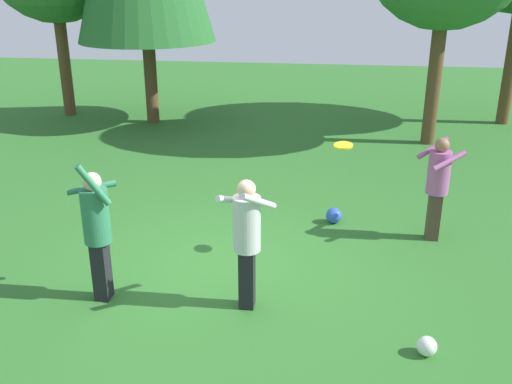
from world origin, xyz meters
name	(u,v)px	position (x,y,z in m)	size (l,w,h in m)	color
ground_plane	(219,269)	(0.00, 0.00, 0.00)	(40.00, 40.00, 0.00)	#2D6B28
person_thrower	(97,225)	(-1.34, -0.97, 1.04)	(0.66, 0.66, 1.91)	black
person_catcher	(438,180)	(3.16, 1.46, 0.99)	(0.72, 0.69, 1.66)	#4C382D
person_bystander	(247,234)	(0.54, -0.90, 1.02)	(0.72, 0.74, 1.71)	black
frisbee	(343,145)	(1.67, 0.64, 1.73)	(0.34, 0.34, 0.06)	yellow
ball_white	(427,346)	(2.67, -1.61, 0.11)	(0.22, 0.22, 0.22)	white
ball_blue	(334,216)	(1.60, 1.86, 0.13)	(0.27, 0.27, 0.27)	blue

